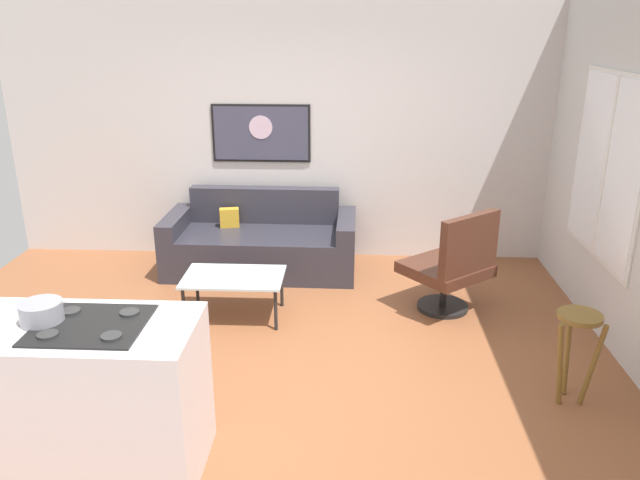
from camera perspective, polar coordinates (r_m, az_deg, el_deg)
ground at (r=4.88m, az=-3.56°, el=-11.51°), size 6.40×6.40×0.04m
back_wall at (r=6.69m, az=-1.53°, el=10.10°), size 6.40×0.05×2.80m
couch at (r=6.54m, az=-5.40°, el=-0.39°), size 1.97×0.89×0.81m
coffee_table at (r=5.49m, az=-7.92°, el=-3.61°), size 0.87×0.56×0.39m
armchair at (r=5.60m, az=12.10°, el=-2.27°), size 0.91×0.90×0.96m
bar_stool at (r=4.54m, az=22.51°, el=-8.18°), size 0.34×0.33×0.66m
kitchen_counter at (r=3.99m, az=-23.87°, el=-13.00°), size 1.78×0.68×0.95m
mixing_bowl at (r=3.75m, az=-24.19°, el=-6.12°), size 0.23×0.23×0.12m
wall_painting at (r=6.70m, az=-5.43°, el=9.72°), size 1.05×0.03×0.61m
window at (r=5.58m, az=24.82°, el=6.02°), size 0.03×1.36×1.53m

